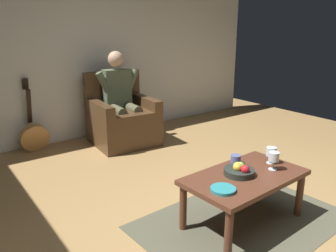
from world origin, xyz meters
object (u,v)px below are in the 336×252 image
object	(u,v)px
person_seated	(121,95)
decorative_dish	(223,189)
armchair	(122,120)
wine_glass_far	(274,158)
candle_jar	(236,159)
wine_glass_near	(271,153)
coffee_table	(245,182)
guitar	(34,135)
fruit_bowl	(239,170)

from	to	relation	value
person_seated	decorative_dish	world-z (taller)	person_seated
armchair	wine_glass_far	bearing A→B (deg)	96.21
armchair	person_seated	size ratio (longest dim) A/B	0.77
wine_glass_far	candle_jar	distance (m)	0.32
wine_glass_near	decorative_dish	bearing A→B (deg)	10.03
person_seated	coffee_table	distance (m)	2.44
guitar	wine_glass_far	size ratio (longest dim) A/B	6.08
person_seated	wine_glass_far	xyz separation A→B (m)	(-0.08, 2.48, -0.14)
wine_glass_far	decorative_dish	distance (m)	0.62
fruit_bowl	person_seated	bearing A→B (deg)	-95.52
wine_glass_near	guitar	bearing A→B (deg)	-65.11
decorative_dish	guitar	bearing A→B (deg)	-78.87
person_seated	guitar	xyz separation A→B (m)	(1.10, -0.37, -0.46)
guitar	wine_glass_near	size ratio (longest dim) A/B	6.46
wine_glass_near	decorative_dish	size ratio (longest dim) A/B	0.79
armchair	coffee_table	distance (m)	2.41
armchair	coffee_table	size ratio (longest dim) A/B	0.93
wine_glass_near	fruit_bowl	bearing A→B (deg)	0.77
guitar	wine_glass_near	world-z (taller)	guitar
armchair	candle_jar	xyz separation A→B (m)	(0.08, 2.19, 0.15)
fruit_bowl	decorative_dish	size ratio (longest dim) A/B	1.32
decorative_dish	candle_jar	world-z (taller)	candle_jar
guitar	decorative_dish	size ratio (longest dim) A/B	5.07
guitar	candle_jar	distance (m)	2.79
coffee_table	candle_jar	size ratio (longest dim) A/B	11.64
wine_glass_far	candle_jar	bearing A→B (deg)	-60.84
armchair	coffee_table	xyz separation A→B (m)	(0.19, 2.40, 0.04)
wine_glass_near	candle_jar	world-z (taller)	wine_glass_near
guitar	decorative_dish	world-z (taller)	guitar
guitar	fruit_bowl	size ratio (longest dim) A/B	3.84
coffee_table	armchair	bearing A→B (deg)	-94.46
wine_glass_far	wine_glass_near	bearing A→B (deg)	-134.89
wine_glass_far	guitar	bearing A→B (deg)	-67.58
candle_jar	fruit_bowl	bearing A→B (deg)	49.94
armchair	wine_glass_near	bearing A→B (deg)	98.71
coffee_table	decorative_dish	bearing A→B (deg)	14.88
armchair	wine_glass_near	distance (m)	2.38
decorative_dish	candle_jar	bearing A→B (deg)	-146.56
wine_glass_far	candle_jar	size ratio (longest dim) A/B	1.74
guitar	coffee_table	bearing A→B (deg)	108.14
coffee_table	wine_glass_far	world-z (taller)	wine_glass_far
coffee_table	wine_glass_far	xyz separation A→B (m)	(-0.26, 0.07, 0.17)
coffee_table	decorative_dish	xyz separation A→B (m)	(0.35, 0.09, 0.07)
fruit_bowl	candle_jar	distance (m)	0.24
decorative_dish	person_seated	bearing A→B (deg)	-102.04
decorative_dish	candle_jar	size ratio (longest dim) A/B	2.09
armchair	wine_glass_near	size ratio (longest dim) A/B	6.63
wine_glass_near	decorative_dish	distance (m)	0.73
armchair	wine_glass_far	size ratio (longest dim) A/B	6.24
wine_glass_far	fruit_bowl	xyz separation A→B (m)	(0.31, -0.10, -0.07)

